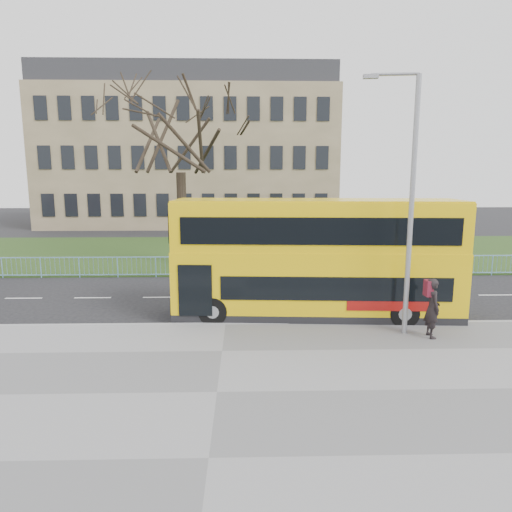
# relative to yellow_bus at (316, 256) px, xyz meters

# --- Properties ---
(ground) EXTENTS (120.00, 120.00, 0.00)m
(ground) POSITION_rel_yellow_bus_xyz_m (-3.34, 0.48, -2.35)
(ground) COLOR black
(ground) RESTS_ON ground
(pavement) EXTENTS (80.00, 10.50, 0.12)m
(pavement) POSITION_rel_yellow_bus_xyz_m (-3.34, -6.27, -2.29)
(pavement) COLOR slate
(pavement) RESTS_ON ground
(kerb) EXTENTS (80.00, 0.20, 0.14)m
(kerb) POSITION_rel_yellow_bus_xyz_m (-3.34, -1.07, -2.28)
(kerb) COLOR gray
(kerb) RESTS_ON ground
(grass_verge) EXTENTS (80.00, 15.40, 0.08)m
(grass_verge) POSITION_rel_yellow_bus_xyz_m (-3.34, 14.78, -2.31)
(grass_verge) COLOR #233C16
(grass_verge) RESTS_ON ground
(guard_railing) EXTENTS (40.00, 0.12, 1.10)m
(guard_railing) POSITION_rel_yellow_bus_xyz_m (-3.34, 7.08, -1.80)
(guard_railing) COLOR #7EBAE1
(guard_railing) RESTS_ON ground
(bare_tree) EXTENTS (9.01, 9.01, 12.87)m
(bare_tree) POSITION_rel_yellow_bus_xyz_m (-6.34, 10.48, 4.17)
(bare_tree) COLOR black
(bare_tree) RESTS_ON grass_verge
(civic_building) EXTENTS (30.00, 15.00, 14.00)m
(civic_building) POSITION_rel_yellow_bus_xyz_m (-8.34, 35.48, 4.65)
(civic_building) COLOR #7C6D4E
(civic_building) RESTS_ON ground
(yellow_bus) EXTENTS (10.58, 3.13, 4.38)m
(yellow_bus) POSITION_rel_yellow_bus_xyz_m (0.00, 0.00, 0.00)
(yellow_bus) COLOR yellow
(yellow_bus) RESTS_ON ground
(pedestrian) EXTENTS (0.47, 0.71, 1.94)m
(pedestrian) POSITION_rel_yellow_bus_xyz_m (3.39, -2.60, -1.26)
(pedestrian) COLOR black
(pedestrian) RESTS_ON pavement
(street_lamp) EXTENTS (1.75, 0.39, 8.27)m
(street_lamp) POSITION_rel_yellow_bus_xyz_m (2.56, -2.18, 2.30)
(street_lamp) COLOR gray
(street_lamp) RESTS_ON pavement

